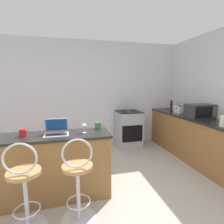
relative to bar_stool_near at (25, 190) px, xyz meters
The scene contains 15 objects.
ground_plane 1.00m from the bar_stool_near, ahead, with size 20.00×20.00×0.00m, color #ADA393.
wall_back 2.80m from the bar_stool_near, 70.98° to the left, with size 12.00×0.06×2.60m.
breakfast_bar 0.60m from the bar_stool_near, 62.88° to the left, with size 1.49×0.50×0.90m.
counter_right 3.13m from the bar_stool_near, 17.53° to the left, with size 0.60×3.15×0.90m.
bar_stool_near is the anchor object (origin of this frame).
bar_stool_far 0.54m from the bar_stool_near, ahead, with size 0.40×0.40×1.01m.
laptop 0.79m from the bar_stool_near, 61.09° to the left, with size 0.31×0.27×0.21m.
microwave 3.24m from the bar_stool_near, 19.65° to the left, with size 0.53×0.34×0.27m.
toaster 3.41m from the bar_stool_near, 29.10° to the left, with size 0.20×0.24×0.17m.
stove_range 2.91m from the bar_stool_near, 49.08° to the left, with size 0.59×0.58×0.91m.
mug_green 1.23m from the bar_stool_near, 38.29° to the left, with size 0.10×0.08×0.10m.
storage_jar 2.89m from the bar_stool_near, ahead, with size 0.11×0.11×0.21m.
wine_glass_short 0.99m from the bar_stool_near, 37.99° to the left, with size 0.06×0.06×0.13m.
pepper_mill 3.60m from the bar_stool_near, 34.12° to the left, with size 0.06×0.06×0.28m.
mug_red 0.73m from the bar_stool_near, 101.60° to the left, with size 0.09×0.08×0.10m.
Camera 1 is at (-0.39, -1.71, 1.57)m, focal length 28.00 mm.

